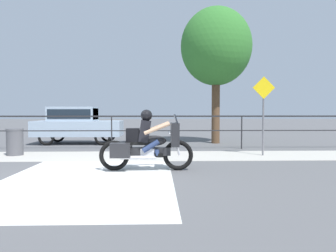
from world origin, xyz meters
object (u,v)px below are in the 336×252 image
at_px(parked_car, 77,123).
at_px(trash_bin, 15,142).
at_px(motorcycle, 146,144).
at_px(street_sign, 263,106).
at_px(tree_behind_sign, 216,47).

xyz_separation_m(parked_car, trash_bin, (-1.06, -4.05, -0.50)).
bearing_deg(motorcycle, trash_bin, 148.66).
xyz_separation_m(street_sign, tree_behind_sign, (-0.83, 4.34, 2.78)).
bearing_deg(motorcycle, parked_car, 117.96).
bearing_deg(parked_car, motorcycle, -60.52).
height_order(trash_bin, street_sign, street_sign).
bearing_deg(trash_bin, tree_behind_sign, 28.65).
height_order(parked_car, tree_behind_sign, tree_behind_sign).
height_order(parked_car, street_sign, street_sign).
bearing_deg(tree_behind_sign, trash_bin, -151.35).
distance_m(street_sign, tree_behind_sign, 5.22).
relative_size(parked_car, tree_behind_sign, 0.63).
bearing_deg(parked_car, trash_bin, -101.35).
bearing_deg(street_sign, trash_bin, 178.15).
distance_m(motorcycle, street_sign, 4.75).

